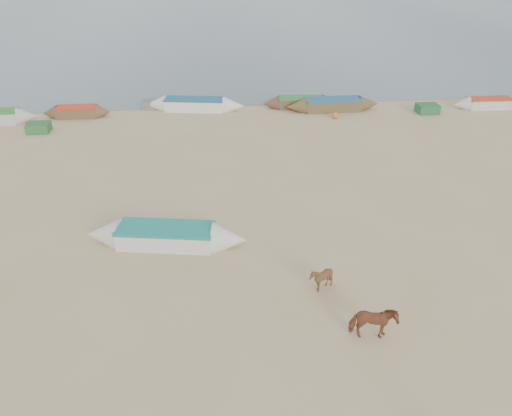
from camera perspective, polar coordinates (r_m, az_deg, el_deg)
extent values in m
plane|color=tan|center=(18.64, 1.42, -8.56)|extent=(140.00, 140.00, 0.00)
plane|color=slate|center=(97.40, -5.66, 21.74)|extent=(160.00, 160.00, 0.00)
imported|color=brown|center=(16.43, 13.22, -12.68)|extent=(1.53, 0.85, 1.22)
imported|color=#57361B|center=(18.18, 7.44, -7.97)|extent=(1.04, 0.96, 1.00)
cube|color=#2D6634|center=(35.99, -23.59, 8.42)|extent=(1.40, 1.20, 0.60)
sphere|color=orange|center=(36.15, 9.01, 10.40)|extent=(0.44, 0.44, 0.44)
cube|color=slate|center=(38.88, -11.91, 11.52)|extent=(1.20, 1.10, 0.56)
cube|color=#2B6038|center=(38.97, 19.00, 10.69)|extent=(1.50, 1.20, 0.64)
cube|color=slate|center=(42.78, 27.01, 10.63)|extent=(1.30, 1.20, 0.60)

